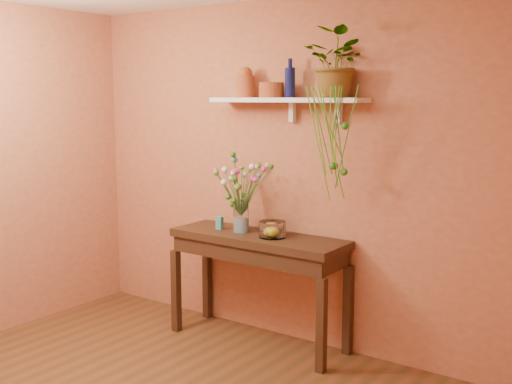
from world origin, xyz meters
name	(u,v)px	position (x,y,z in m)	size (l,w,h in m)	color
room	(88,209)	(0.00, 0.00, 1.35)	(4.04, 4.04, 2.70)	brown
sideboard	(258,250)	(-0.12, 1.75, 0.75)	(1.45, 0.46, 0.88)	#3B2015
wall_shelf	(287,101)	(0.06, 1.87, 1.92)	(1.30, 0.24, 0.19)	white
terracotta_jug	(246,83)	(-0.33, 1.88, 2.05)	(0.19, 0.19, 0.24)	#A6472C
terracotta_pot	(271,90)	(-0.07, 1.85, 2.00)	(0.19, 0.19, 0.12)	#A6472C
blue_bottle	(290,82)	(0.08, 1.88, 2.06)	(0.08, 0.08, 0.29)	#0E1342
spider_plant	(338,63)	(0.50, 1.86, 2.18)	(0.44, 0.38, 0.49)	#2E7118
plant_fronds	(335,145)	(0.56, 1.71, 1.61)	(0.40, 0.36, 0.82)	#2E7118
glass_vase	(241,219)	(-0.28, 1.74, 0.99)	(0.12, 0.12, 0.25)	white
bouquet	(240,180)	(-0.29, 1.74, 1.30)	(0.52, 0.50, 0.50)	#386B28
glass_bowl	(272,230)	(0.02, 1.73, 0.94)	(0.21, 0.21, 0.12)	white
lemon	(272,231)	(0.02, 1.72, 0.93)	(0.09, 0.09, 0.09)	#FFF53C
carton	(220,223)	(-0.48, 1.72, 0.93)	(0.05, 0.04, 0.11)	teal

